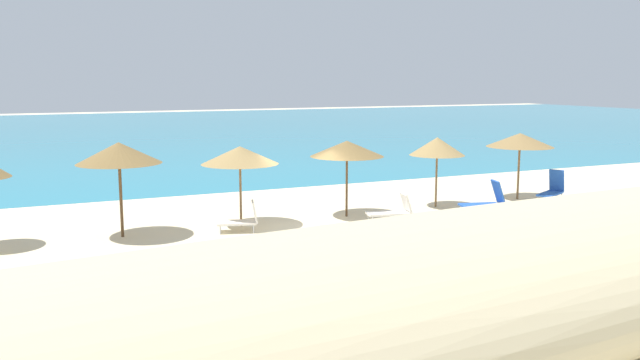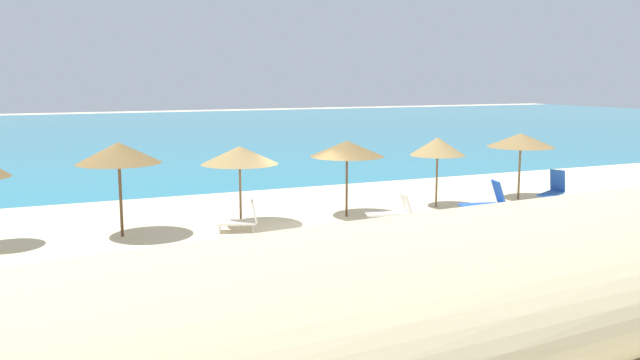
{
  "view_description": "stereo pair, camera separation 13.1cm",
  "coord_description": "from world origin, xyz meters",
  "px_view_note": "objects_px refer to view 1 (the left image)",
  "views": [
    {
      "loc": [
        -8.17,
        -18.95,
        4.8
      ],
      "look_at": [
        1.16,
        1.81,
        1.27
      ],
      "focal_mm": 37.06,
      "sensor_mm": 36.0,
      "label": 1
    },
    {
      "loc": [
        -8.05,
        -19.0,
        4.8
      ],
      "look_at": [
        1.16,
        1.81,
        1.27
      ],
      "focal_mm": 37.06,
      "sensor_mm": 36.0,
      "label": 2
    }
  ],
  "objects_px": {
    "beach_umbrella_3": "(347,149)",
    "beach_umbrella_4": "(437,146)",
    "beach_umbrella_5": "(520,140)",
    "lounge_chair_3": "(393,210)",
    "lounge_chair_4": "(486,201)",
    "beach_umbrella_1": "(119,153)",
    "lounge_chair_0": "(552,189)",
    "lounge_chair_2": "(242,219)",
    "beach_umbrella_2": "(240,155)"
  },
  "relations": [
    {
      "from": "beach_umbrella_3",
      "to": "beach_umbrella_4",
      "type": "bearing_deg",
      "value": 2.84
    },
    {
      "from": "beach_umbrella_5",
      "to": "lounge_chair_3",
      "type": "distance_m",
      "value": 7.29
    },
    {
      "from": "lounge_chair_4",
      "to": "beach_umbrella_3",
      "type": "bearing_deg",
      "value": 88.26
    },
    {
      "from": "beach_umbrella_1",
      "to": "lounge_chair_3",
      "type": "distance_m",
      "value": 8.95
    },
    {
      "from": "lounge_chair_0",
      "to": "lounge_chair_2",
      "type": "xyz_separation_m",
      "value": [
        -12.75,
        -0.08,
        -0.06
      ]
    },
    {
      "from": "beach_umbrella_2",
      "to": "lounge_chair_3",
      "type": "relative_size",
      "value": 1.66
    },
    {
      "from": "beach_umbrella_1",
      "to": "lounge_chair_2",
      "type": "relative_size",
      "value": 2.09
    },
    {
      "from": "beach_umbrella_4",
      "to": "lounge_chair_0",
      "type": "xyz_separation_m",
      "value": [
        4.87,
        -0.87,
        -1.82
      ]
    },
    {
      "from": "beach_umbrella_5",
      "to": "lounge_chair_0",
      "type": "height_order",
      "value": "beach_umbrella_5"
    },
    {
      "from": "lounge_chair_0",
      "to": "beach_umbrella_4",
      "type": "bearing_deg",
      "value": 53.27
    },
    {
      "from": "lounge_chair_3",
      "to": "lounge_chair_4",
      "type": "xyz_separation_m",
      "value": [
        3.95,
        0.11,
        0.01
      ]
    },
    {
      "from": "lounge_chair_2",
      "to": "lounge_chair_4",
      "type": "bearing_deg",
      "value": -78.38
    },
    {
      "from": "beach_umbrella_3",
      "to": "beach_umbrella_4",
      "type": "relative_size",
      "value": 1.01
    },
    {
      "from": "beach_umbrella_1",
      "to": "lounge_chair_2",
      "type": "xyz_separation_m",
      "value": [
        3.54,
        -0.87,
        -2.17
      ]
    },
    {
      "from": "lounge_chair_0",
      "to": "lounge_chair_3",
      "type": "distance_m",
      "value": 7.83
    },
    {
      "from": "lounge_chair_0",
      "to": "lounge_chair_3",
      "type": "height_order",
      "value": "lounge_chair_0"
    },
    {
      "from": "beach_umbrella_1",
      "to": "beach_umbrella_3",
      "type": "bearing_deg",
      "value": -0.87
    },
    {
      "from": "lounge_chair_0",
      "to": "lounge_chair_4",
      "type": "xyz_separation_m",
      "value": [
        -3.83,
        -0.78,
        -0.03
      ]
    },
    {
      "from": "beach_umbrella_5",
      "to": "lounge_chair_2",
      "type": "height_order",
      "value": "beach_umbrella_5"
    },
    {
      "from": "beach_umbrella_4",
      "to": "lounge_chair_3",
      "type": "height_order",
      "value": "beach_umbrella_4"
    },
    {
      "from": "beach_umbrella_1",
      "to": "beach_umbrella_2",
      "type": "bearing_deg",
      "value": -0.85
    },
    {
      "from": "lounge_chair_4",
      "to": "beach_umbrella_4",
      "type": "bearing_deg",
      "value": 47.26
    },
    {
      "from": "beach_umbrella_4",
      "to": "lounge_chair_2",
      "type": "relative_size",
      "value": 1.89
    },
    {
      "from": "beach_umbrella_5",
      "to": "lounge_chair_2",
      "type": "relative_size",
      "value": 1.91
    },
    {
      "from": "beach_umbrella_4",
      "to": "lounge_chair_3",
      "type": "bearing_deg",
      "value": -148.76
    },
    {
      "from": "beach_umbrella_1",
      "to": "lounge_chair_4",
      "type": "height_order",
      "value": "beach_umbrella_1"
    },
    {
      "from": "beach_umbrella_3",
      "to": "lounge_chair_0",
      "type": "bearing_deg",
      "value": -4.43
    },
    {
      "from": "beach_umbrella_1",
      "to": "lounge_chair_0",
      "type": "height_order",
      "value": "beach_umbrella_1"
    },
    {
      "from": "lounge_chair_4",
      "to": "lounge_chair_2",
      "type": "bearing_deg",
      "value": 100.36
    },
    {
      "from": "beach_umbrella_1",
      "to": "lounge_chair_4",
      "type": "bearing_deg",
      "value": -7.18
    },
    {
      "from": "beach_umbrella_3",
      "to": "beach_umbrella_4",
      "type": "distance_m",
      "value": 3.85
    },
    {
      "from": "beach_umbrella_2",
      "to": "lounge_chair_2",
      "type": "bearing_deg",
      "value": -104.47
    },
    {
      "from": "beach_umbrella_1",
      "to": "beach_umbrella_3",
      "type": "height_order",
      "value": "beach_umbrella_1"
    },
    {
      "from": "lounge_chair_2",
      "to": "beach_umbrella_2",
      "type": "bearing_deg",
      "value": 1.65
    },
    {
      "from": "beach_umbrella_3",
      "to": "lounge_chair_0",
      "type": "xyz_separation_m",
      "value": [
        8.72,
        -0.68,
        -1.92
      ]
    },
    {
      "from": "beach_umbrella_4",
      "to": "lounge_chair_2",
      "type": "bearing_deg",
      "value": -173.16
    },
    {
      "from": "beach_umbrella_1",
      "to": "beach_umbrella_3",
      "type": "relative_size",
      "value": 1.09
    },
    {
      "from": "beach_umbrella_4",
      "to": "beach_umbrella_1",
      "type": "bearing_deg",
      "value": -179.62
    },
    {
      "from": "beach_umbrella_2",
      "to": "beach_umbrella_1",
      "type": "bearing_deg",
      "value": 179.15
    },
    {
      "from": "beach_umbrella_5",
      "to": "beach_umbrella_3",
      "type": "bearing_deg",
      "value": -178.58
    },
    {
      "from": "beach_umbrella_2",
      "to": "beach_umbrella_4",
      "type": "height_order",
      "value": "same"
    },
    {
      "from": "beach_umbrella_3",
      "to": "lounge_chair_3",
      "type": "relative_size",
      "value": 1.69
    },
    {
      "from": "beach_umbrella_1",
      "to": "lounge_chair_3",
      "type": "relative_size",
      "value": 1.84
    },
    {
      "from": "lounge_chair_0",
      "to": "beach_umbrella_1",
      "type": "bearing_deg",
      "value": 60.57
    },
    {
      "from": "beach_umbrella_2",
      "to": "lounge_chair_4",
      "type": "relative_size",
      "value": 1.56
    },
    {
      "from": "beach_umbrella_1",
      "to": "lounge_chair_0",
      "type": "bearing_deg",
      "value": -2.78
    },
    {
      "from": "beach_umbrella_1",
      "to": "lounge_chair_2",
      "type": "bearing_deg",
      "value": -13.79
    },
    {
      "from": "beach_umbrella_5",
      "to": "lounge_chair_4",
      "type": "height_order",
      "value": "beach_umbrella_5"
    },
    {
      "from": "beach_umbrella_2",
      "to": "beach_umbrella_5",
      "type": "bearing_deg",
      "value": 0.66
    },
    {
      "from": "lounge_chair_3",
      "to": "lounge_chair_0",
      "type": "bearing_deg",
      "value": -70.76
    }
  ]
}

